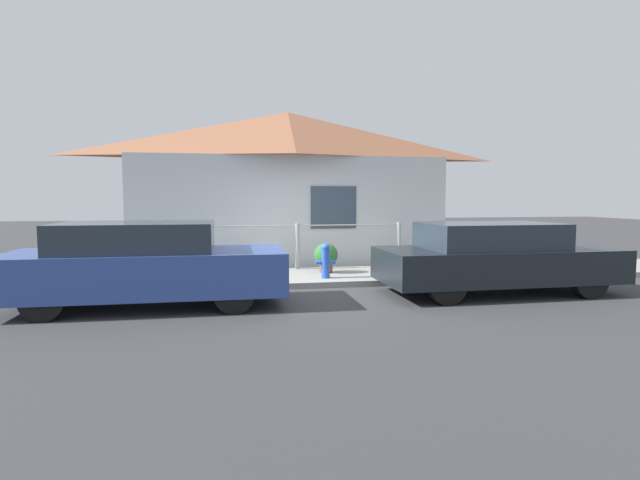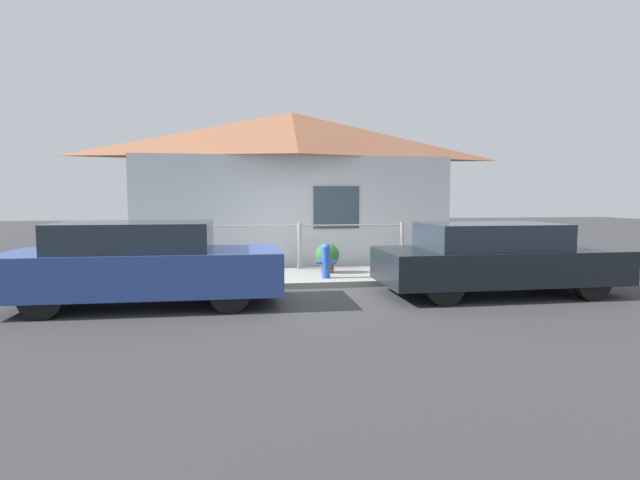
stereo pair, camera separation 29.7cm
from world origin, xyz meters
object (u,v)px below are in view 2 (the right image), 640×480
at_px(potted_plant_near_hydrant, 327,256).
at_px(potted_plant_by_fence, 163,257).
at_px(car_right, 496,258).
at_px(fire_hydrant, 326,260).
at_px(car_left, 144,264).

height_order(potted_plant_near_hydrant, potted_plant_by_fence, potted_plant_by_fence).
xyz_separation_m(car_right, fire_hydrant, (-2.80, 1.56, -0.17)).
distance_m(fire_hydrant, potted_plant_near_hydrant, 0.72).
distance_m(potted_plant_near_hydrant, potted_plant_by_fence, 3.44).
bearing_deg(fire_hydrant, potted_plant_by_fence, 163.92).
relative_size(potted_plant_near_hydrant, potted_plant_by_fence, 0.95).
bearing_deg(car_left, potted_plant_near_hydrant, 34.36).
height_order(car_left, potted_plant_by_fence, car_left).
relative_size(car_left, car_right, 1.01).
distance_m(car_left, car_right, 6.00).
distance_m(car_right, potted_plant_near_hydrant, 3.49).
height_order(car_right, potted_plant_near_hydrant, car_right).
relative_size(car_left, potted_plant_near_hydrant, 6.69).
bearing_deg(car_left, fire_hydrant, 26.31).
bearing_deg(potted_plant_by_fence, potted_plant_near_hydrant, -4.05).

